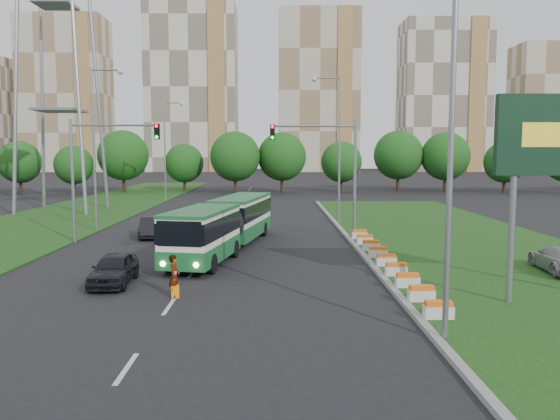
{
  "coord_description": "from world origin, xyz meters",
  "views": [
    {
      "loc": [
        1.03,
        -26.32,
        5.83
      ],
      "look_at": [
        1.35,
        4.56,
        2.6
      ],
      "focal_mm": 35.0,
      "sensor_mm": 36.0,
      "label": 1
    }
  ],
  "objects_px": {
    "car_left_far": "(152,227)",
    "car_left_near": "(114,269)",
    "traffic_mast_left": "(97,161)",
    "articulated_bus": "(224,224)",
    "traffic_mast_median": "(331,160)",
    "pedestrian": "(174,276)",
    "shopping_trolley": "(175,291)"
  },
  "relations": [
    {
      "from": "pedestrian",
      "to": "shopping_trolley",
      "type": "relative_size",
      "value": 3.24
    },
    {
      "from": "car_left_near",
      "to": "pedestrian",
      "type": "bearing_deg",
      "value": -38.08
    },
    {
      "from": "traffic_mast_left",
      "to": "car_left_near",
      "type": "relative_size",
      "value": 1.97
    },
    {
      "from": "traffic_mast_median",
      "to": "car_left_near",
      "type": "distance_m",
      "value": 17.14
    },
    {
      "from": "car_left_far",
      "to": "traffic_mast_left",
      "type": "bearing_deg",
      "value": -149.05
    },
    {
      "from": "articulated_bus",
      "to": "pedestrian",
      "type": "distance_m",
      "value": 10.84
    },
    {
      "from": "articulated_bus",
      "to": "car_left_far",
      "type": "relative_size",
      "value": 3.69
    },
    {
      "from": "car_left_far",
      "to": "pedestrian",
      "type": "relative_size",
      "value": 2.42
    },
    {
      "from": "articulated_bus",
      "to": "car_left_near",
      "type": "bearing_deg",
      "value": -104.94
    },
    {
      "from": "traffic_mast_left",
      "to": "traffic_mast_median",
      "type": "bearing_deg",
      "value": 3.77
    },
    {
      "from": "traffic_mast_median",
      "to": "pedestrian",
      "type": "xyz_separation_m",
      "value": [
        -7.81,
        -14.61,
        -4.48
      ]
    },
    {
      "from": "traffic_mast_median",
      "to": "shopping_trolley",
      "type": "xyz_separation_m",
      "value": [
        -7.77,
        -14.69,
        -5.08
      ]
    },
    {
      "from": "traffic_mast_left",
      "to": "articulated_bus",
      "type": "xyz_separation_m",
      "value": [
        8.35,
        -2.84,
        -3.78
      ]
    },
    {
      "from": "traffic_mast_median",
      "to": "pedestrian",
      "type": "relative_size",
      "value": 4.58
    },
    {
      "from": "car_left_near",
      "to": "shopping_trolley",
      "type": "bearing_deg",
      "value": -38.72
    },
    {
      "from": "traffic_mast_median",
      "to": "traffic_mast_left",
      "type": "height_order",
      "value": "same"
    },
    {
      "from": "traffic_mast_median",
      "to": "articulated_bus",
      "type": "bearing_deg",
      "value": -150.56
    },
    {
      "from": "traffic_mast_median",
      "to": "car_left_near",
      "type": "xyz_separation_m",
      "value": [
        -10.91,
        -12.37,
        -4.66
      ]
    },
    {
      "from": "traffic_mast_median",
      "to": "pedestrian",
      "type": "bearing_deg",
      "value": -118.12
    },
    {
      "from": "car_left_near",
      "to": "car_left_far",
      "type": "relative_size",
      "value": 0.96
    },
    {
      "from": "pedestrian",
      "to": "car_left_near",
      "type": "bearing_deg",
      "value": 57.51
    },
    {
      "from": "traffic_mast_median",
      "to": "car_left_near",
      "type": "relative_size",
      "value": 1.97
    },
    {
      "from": "articulated_bus",
      "to": "pedestrian",
      "type": "bearing_deg",
      "value": -84.53
    },
    {
      "from": "traffic_mast_median",
      "to": "traffic_mast_left",
      "type": "relative_size",
      "value": 1.0
    },
    {
      "from": "car_left_near",
      "to": "traffic_mast_median",
      "type": "bearing_deg",
      "value": 46.36
    },
    {
      "from": "shopping_trolley",
      "to": "car_left_near",
      "type": "bearing_deg",
      "value": 132.96
    },
    {
      "from": "articulated_bus",
      "to": "pedestrian",
      "type": "height_order",
      "value": "articulated_bus"
    },
    {
      "from": "traffic_mast_left",
      "to": "pedestrian",
      "type": "height_order",
      "value": "traffic_mast_left"
    },
    {
      "from": "articulated_bus",
      "to": "car_left_near",
      "type": "distance_m",
      "value": 9.5
    },
    {
      "from": "traffic_mast_median",
      "to": "pedestrian",
      "type": "height_order",
      "value": "traffic_mast_median"
    },
    {
      "from": "car_left_far",
      "to": "car_left_near",
      "type": "bearing_deg",
      "value": -92.22
    },
    {
      "from": "articulated_bus",
      "to": "car_left_near",
      "type": "relative_size",
      "value": 3.84
    }
  ]
}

